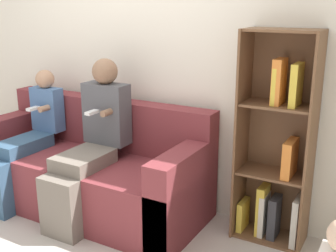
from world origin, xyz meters
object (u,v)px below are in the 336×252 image
at_px(couch, 89,172).
at_px(bookshelf, 277,151).
at_px(adult_seated, 91,139).
at_px(child_seated, 26,139).

distance_m(couch, bookshelf, 1.59).
height_order(adult_seated, child_seated, adult_seated).
bearing_deg(adult_seated, couch, 141.65).
relative_size(couch, child_seated, 1.81).
bearing_deg(bookshelf, couch, -169.21).
relative_size(couch, bookshelf, 1.34).
height_order(child_seated, bookshelf, bookshelf).
relative_size(adult_seated, bookshelf, 0.83).
height_order(adult_seated, bookshelf, bookshelf).
bearing_deg(child_seated, adult_seated, 3.48).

